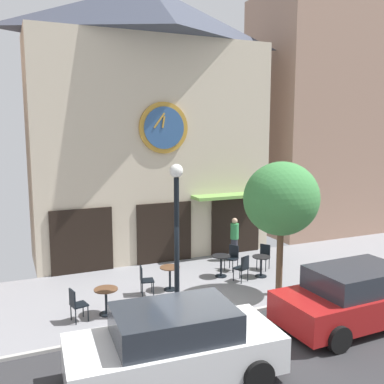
{
  "coord_description": "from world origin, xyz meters",
  "views": [
    {
      "loc": [
        -4.61,
        -9.79,
        5.1
      ],
      "look_at": [
        0.81,
        2.67,
        3.07
      ],
      "focal_mm": 40.34,
      "sensor_mm": 36.0,
      "label": 1
    }
  ],
  "objects_px": {
    "cafe_table_rightmost": "(106,297)",
    "parked_car_red": "(356,297)",
    "cafe_table_near_door": "(261,263)",
    "cafe_chair_facing_wall": "(232,256)",
    "parked_car_white": "(174,345)",
    "cafe_table_leftmost": "(170,274)",
    "cafe_chair_facing_street": "(144,278)",
    "cafe_table_center_left": "(221,262)",
    "cafe_chair_mid_row": "(264,255)",
    "pedestrian_green": "(234,238)",
    "street_lamp": "(177,241)",
    "street_tree": "(281,199)",
    "cafe_chair_under_awning": "(76,303)",
    "cafe_chair_left_end": "(243,267)"
  },
  "relations": [
    {
      "from": "cafe_chair_facing_wall",
      "to": "cafe_chair_under_awning",
      "type": "height_order",
      "value": "same"
    },
    {
      "from": "cafe_table_near_door",
      "to": "cafe_chair_facing_wall",
      "type": "bearing_deg",
      "value": 118.73
    },
    {
      "from": "cafe_table_near_door",
      "to": "parked_car_red",
      "type": "relative_size",
      "value": 0.17
    },
    {
      "from": "cafe_table_center_left",
      "to": "cafe_chair_left_end",
      "type": "distance_m",
      "value": 0.86
    },
    {
      "from": "cafe_chair_facing_wall",
      "to": "parked_car_white",
      "type": "relative_size",
      "value": 0.2
    },
    {
      "from": "street_tree",
      "to": "pedestrian_green",
      "type": "xyz_separation_m",
      "value": [
        0.43,
        3.6,
        -2.12
      ]
    },
    {
      "from": "cafe_table_rightmost",
      "to": "cafe_chair_facing_street",
      "type": "bearing_deg",
      "value": 34.18
    },
    {
      "from": "cafe_table_rightmost",
      "to": "cafe_chair_under_awning",
      "type": "relative_size",
      "value": 0.82
    },
    {
      "from": "cafe_table_leftmost",
      "to": "cafe_chair_facing_street",
      "type": "relative_size",
      "value": 0.84
    },
    {
      "from": "street_lamp",
      "to": "cafe_chair_mid_row",
      "type": "height_order",
      "value": "street_lamp"
    },
    {
      "from": "cafe_table_leftmost",
      "to": "parked_car_red",
      "type": "xyz_separation_m",
      "value": [
        3.58,
        -4.21,
        0.25
      ]
    },
    {
      "from": "cafe_table_leftmost",
      "to": "cafe_chair_facing_wall",
      "type": "relative_size",
      "value": 0.84
    },
    {
      "from": "cafe_table_leftmost",
      "to": "cafe_table_center_left",
      "type": "height_order",
      "value": "cafe_table_leftmost"
    },
    {
      "from": "cafe_chair_mid_row",
      "to": "parked_car_white",
      "type": "relative_size",
      "value": 0.2
    },
    {
      "from": "cafe_table_center_left",
      "to": "cafe_chair_facing_wall",
      "type": "relative_size",
      "value": 0.83
    },
    {
      "from": "cafe_chair_facing_wall",
      "to": "pedestrian_green",
      "type": "height_order",
      "value": "pedestrian_green"
    },
    {
      "from": "cafe_chair_left_end",
      "to": "pedestrian_green",
      "type": "relative_size",
      "value": 0.54
    },
    {
      "from": "cafe_table_leftmost",
      "to": "cafe_table_rightmost",
      "type": "bearing_deg",
      "value": -155.91
    },
    {
      "from": "cafe_table_rightmost",
      "to": "parked_car_red",
      "type": "xyz_separation_m",
      "value": [
        5.83,
        -3.2,
        0.26
      ]
    },
    {
      "from": "cafe_table_rightmost",
      "to": "cafe_chair_under_awning",
      "type": "distance_m",
      "value": 0.84
    },
    {
      "from": "cafe_chair_under_awning",
      "to": "parked_car_red",
      "type": "distance_m",
      "value": 7.34
    },
    {
      "from": "pedestrian_green",
      "to": "cafe_chair_mid_row",
      "type": "bearing_deg",
      "value": -71.11
    },
    {
      "from": "cafe_chair_left_end",
      "to": "cafe_chair_under_awning",
      "type": "xyz_separation_m",
      "value": [
        -5.56,
        -0.85,
        0.0
      ]
    },
    {
      "from": "cafe_chair_facing_wall",
      "to": "cafe_table_center_left",
      "type": "bearing_deg",
      "value": -146.51
    },
    {
      "from": "cafe_chair_facing_wall",
      "to": "parked_car_white",
      "type": "xyz_separation_m",
      "value": [
        -4.43,
        -5.62,
        0.23
      ]
    },
    {
      "from": "street_tree",
      "to": "cafe_table_rightmost",
      "type": "xyz_separation_m",
      "value": [
        -5.22,
        0.66,
        -2.48
      ]
    },
    {
      "from": "cafe_chair_under_awning",
      "to": "cafe_chair_facing_street",
      "type": "bearing_deg",
      "value": 25.92
    },
    {
      "from": "cafe_chair_facing_street",
      "to": "parked_car_red",
      "type": "xyz_separation_m",
      "value": [
        4.44,
        -4.15,
        0.23
      ]
    },
    {
      "from": "cafe_table_rightmost",
      "to": "cafe_table_near_door",
      "type": "bearing_deg",
      "value": 9.27
    },
    {
      "from": "cafe_table_near_door",
      "to": "cafe_chair_facing_wall",
      "type": "height_order",
      "value": "cafe_chair_facing_wall"
    },
    {
      "from": "cafe_table_center_left",
      "to": "cafe_chair_facing_street",
      "type": "relative_size",
      "value": 0.83
    },
    {
      "from": "cafe_chair_left_end",
      "to": "cafe_chair_facing_street",
      "type": "xyz_separation_m",
      "value": [
        -3.34,
        0.23,
        0.0
      ]
    },
    {
      "from": "cafe_table_center_left",
      "to": "cafe_table_leftmost",
      "type": "bearing_deg",
      "value": -167.29
    },
    {
      "from": "cafe_chair_facing_wall",
      "to": "pedestrian_green",
      "type": "relative_size",
      "value": 0.54
    },
    {
      "from": "cafe_table_rightmost",
      "to": "parked_car_white",
      "type": "distance_m",
      "value": 3.74
    },
    {
      "from": "street_lamp",
      "to": "street_tree",
      "type": "xyz_separation_m",
      "value": [
        3.46,
        0.2,
        0.87
      ]
    },
    {
      "from": "cafe_table_center_left",
      "to": "cafe_chair_under_awning",
      "type": "bearing_deg",
      "value": -162.66
    },
    {
      "from": "cafe_table_center_left",
      "to": "parked_car_white",
      "type": "xyz_separation_m",
      "value": [
        -3.73,
        -5.16,
        0.26
      ]
    },
    {
      "from": "cafe_chair_under_awning",
      "to": "parked_car_red",
      "type": "bearing_deg",
      "value": -24.77
    },
    {
      "from": "cafe_chair_under_awning",
      "to": "cafe_chair_mid_row",
      "type": "distance_m",
      "value": 7.15
    },
    {
      "from": "cafe_chair_facing_wall",
      "to": "cafe_chair_facing_street",
      "type": "relative_size",
      "value": 1.0
    },
    {
      "from": "cafe_table_center_left",
      "to": "cafe_chair_facing_street",
      "type": "height_order",
      "value": "cafe_chair_facing_street"
    },
    {
      "from": "street_lamp",
      "to": "pedestrian_green",
      "type": "distance_m",
      "value": 5.58
    },
    {
      "from": "street_lamp",
      "to": "cafe_chair_mid_row",
      "type": "relative_size",
      "value": 4.64
    },
    {
      "from": "cafe_chair_mid_row",
      "to": "pedestrian_green",
      "type": "relative_size",
      "value": 0.54
    },
    {
      "from": "cafe_table_center_left",
      "to": "parked_car_red",
      "type": "relative_size",
      "value": 0.17
    },
    {
      "from": "street_lamp",
      "to": "parked_car_white",
      "type": "relative_size",
      "value": 0.95
    },
    {
      "from": "cafe_table_rightmost",
      "to": "cafe_chair_facing_street",
      "type": "height_order",
      "value": "cafe_chair_facing_street"
    },
    {
      "from": "cafe_table_center_left",
      "to": "cafe_table_near_door",
      "type": "xyz_separation_m",
      "value": [
        1.27,
        -0.56,
        -0.03
      ]
    },
    {
      "from": "cafe_chair_under_awning",
      "to": "pedestrian_green",
      "type": "height_order",
      "value": "pedestrian_green"
    }
  ]
}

